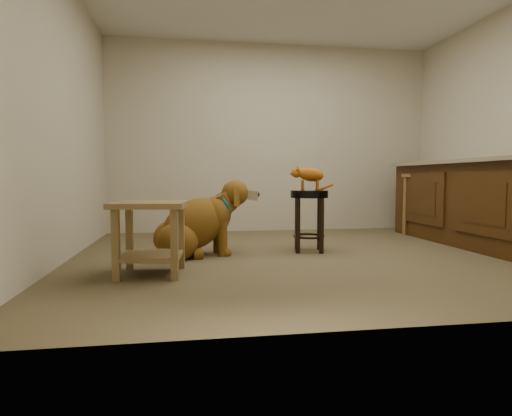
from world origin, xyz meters
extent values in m
cube|color=brown|center=(0.00, 0.00, 0.00)|extent=(4.50, 4.00, 0.01)
cube|color=beige|center=(0.00, 2.00, 1.30)|extent=(4.50, 0.04, 2.60)
cube|color=beige|center=(0.00, -2.00, 1.30)|extent=(4.50, 0.04, 2.60)
cube|color=beige|center=(-2.25, 0.00, 1.30)|extent=(0.04, 4.00, 2.60)
cube|color=#46290C|center=(1.95, 0.30, 0.45)|extent=(0.60, 2.50, 0.90)
cube|color=gray|center=(1.92, 0.30, 0.92)|extent=(0.70, 2.56, 0.04)
cube|color=black|center=(1.99, 0.30, 0.05)|extent=(0.52, 2.50, 0.10)
cube|color=#46290C|center=(1.64, -0.25, 0.50)|extent=(0.02, 0.90, 0.62)
cube|color=#46290C|center=(1.64, 0.85, 0.50)|extent=(0.02, 0.90, 0.62)
cube|color=#39210A|center=(1.63, -0.25, 0.50)|extent=(0.02, 0.60, 0.40)
cube|color=#39210A|center=(1.63, 0.85, 0.50)|extent=(0.02, 0.60, 0.40)
cylinder|color=black|center=(0.17, 0.31, 0.27)|extent=(0.05, 0.05, 0.55)
cylinder|color=black|center=(-0.05, 0.35, 0.27)|extent=(0.05, 0.05, 0.55)
cylinder|color=black|center=(0.12, 0.08, 0.27)|extent=(0.05, 0.05, 0.55)
cylinder|color=black|center=(-0.10, 0.13, 0.27)|extent=(0.05, 0.05, 0.55)
torus|color=black|center=(0.04, 0.22, 0.16)|extent=(0.38, 0.38, 0.03)
cylinder|color=black|center=(0.04, 0.22, 0.58)|extent=(0.38, 0.38, 0.07)
cube|color=brown|center=(1.96, 1.34, 0.38)|extent=(0.06, 0.06, 0.75)
cube|color=brown|center=(1.63, 1.24, 0.38)|extent=(0.06, 0.06, 0.75)
cube|color=brown|center=(2.07, 1.02, 0.38)|extent=(0.06, 0.06, 0.75)
cube|color=brown|center=(1.74, 0.91, 0.38)|extent=(0.06, 0.06, 0.75)
cube|color=brown|center=(1.85, 1.13, 0.78)|extent=(0.54, 0.54, 0.04)
cube|color=olive|center=(-1.23, -0.40, 0.26)|extent=(0.06, 0.06, 0.52)
cube|color=olive|center=(-1.64, -0.36, 0.26)|extent=(0.06, 0.06, 0.52)
cube|color=olive|center=(-1.27, -0.82, 0.26)|extent=(0.06, 0.06, 0.52)
cube|color=olive|center=(-1.68, -0.78, 0.26)|extent=(0.06, 0.06, 0.52)
cube|color=olive|center=(-1.46, -0.59, 0.54)|extent=(0.59, 0.59, 0.04)
cube|color=olive|center=(-1.46, -0.59, 0.15)|extent=(0.50, 0.50, 0.03)
ellipsoid|color=brown|center=(-1.32, 0.26, 0.16)|extent=(0.43, 0.37, 0.35)
ellipsoid|color=brown|center=(-1.27, -0.02, 0.16)|extent=(0.43, 0.37, 0.35)
cylinder|color=brown|center=(-1.14, 0.31, 0.04)|extent=(0.10, 0.12, 0.11)
cylinder|color=brown|center=(-1.08, -0.01, 0.04)|extent=(0.10, 0.12, 0.11)
ellipsoid|color=brown|center=(-1.11, 0.15, 0.30)|extent=(0.85, 0.54, 0.71)
ellipsoid|color=brown|center=(-0.91, 0.18, 0.39)|extent=(0.34, 0.37, 0.36)
cylinder|color=brown|center=(-0.88, 0.29, 0.21)|extent=(0.10, 0.10, 0.41)
cylinder|color=brown|center=(-0.85, 0.10, 0.21)|extent=(0.10, 0.10, 0.41)
sphere|color=brown|center=(-0.85, 0.29, 0.03)|extent=(0.11, 0.11, 0.11)
sphere|color=brown|center=(-0.82, 0.10, 0.03)|extent=(0.11, 0.11, 0.11)
cylinder|color=brown|center=(-0.82, 0.20, 0.50)|extent=(0.28, 0.22, 0.26)
ellipsoid|color=brown|center=(-0.71, 0.22, 0.60)|extent=(0.30, 0.28, 0.25)
cube|color=#927F5B|center=(-0.57, 0.24, 0.58)|extent=(0.19, 0.12, 0.11)
sphere|color=black|center=(-0.49, 0.25, 0.58)|extent=(0.06, 0.06, 0.06)
cube|color=brown|center=(-0.75, 0.33, 0.56)|extent=(0.06, 0.07, 0.19)
cube|color=brown|center=(-0.72, 0.10, 0.56)|extent=(0.06, 0.07, 0.19)
torus|color=#0E5F73|center=(-0.82, 0.20, 0.49)|extent=(0.18, 0.25, 0.22)
cylinder|color=#D8BF4C|center=(-0.77, 0.21, 0.41)|extent=(0.01, 0.05, 0.05)
cylinder|color=brown|center=(-1.52, 0.14, 0.04)|extent=(0.32, 0.23, 0.08)
ellipsoid|color=#AA5611|center=(0.05, 0.21, 0.78)|extent=(0.29, 0.18, 0.17)
cylinder|color=#AA5611|center=(-0.02, 0.27, 0.67)|extent=(0.03, 0.03, 0.10)
sphere|color=#AA5611|center=(-0.02, 0.27, 0.63)|extent=(0.03, 0.03, 0.03)
cylinder|color=#AA5611|center=(-0.04, 0.20, 0.67)|extent=(0.03, 0.03, 0.10)
sphere|color=#AA5611|center=(-0.04, 0.20, 0.63)|extent=(0.03, 0.03, 0.03)
cylinder|color=#AA5611|center=(0.12, 0.24, 0.67)|extent=(0.03, 0.03, 0.10)
sphere|color=#AA5611|center=(0.12, 0.24, 0.63)|extent=(0.03, 0.03, 0.03)
cylinder|color=#AA5611|center=(0.11, 0.16, 0.67)|extent=(0.03, 0.03, 0.10)
sphere|color=#AA5611|center=(0.11, 0.16, 0.63)|extent=(0.03, 0.03, 0.03)
sphere|color=#AA5611|center=(-0.09, 0.24, 0.80)|extent=(0.10, 0.10, 0.10)
sphere|color=#AA5611|center=(-0.13, 0.25, 0.79)|extent=(0.04, 0.04, 0.04)
sphere|color=brown|center=(-0.14, 0.26, 0.79)|extent=(0.02, 0.02, 0.02)
cone|color=#AA5611|center=(-0.07, 0.27, 0.85)|extent=(0.05, 0.05, 0.05)
cone|color=#C66B60|center=(-0.08, 0.27, 0.85)|extent=(0.03, 0.03, 0.03)
cone|color=#AA5611|center=(-0.09, 0.21, 0.85)|extent=(0.05, 0.05, 0.05)
cone|color=#C66B60|center=(-0.09, 0.21, 0.85)|extent=(0.03, 0.03, 0.03)
cylinder|color=#AA5611|center=(0.19, 0.22, 0.64)|extent=(0.21, 0.07, 0.10)
camera|label=1|loc=(-1.17, -3.94, 0.74)|focal=30.00mm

